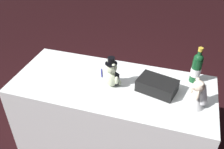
{
  "coord_description": "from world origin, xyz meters",
  "views": [
    {
      "loc": [
        -0.51,
        1.64,
        2.07
      ],
      "look_at": [
        0.0,
        0.0,
        0.84
      ],
      "focal_mm": 40.33,
      "sensor_mm": 36.0,
      "label": 1
    }
  ],
  "objects_px": {
    "teddy_bear_bride": "(198,94)",
    "signing_pen": "(102,73)",
    "gift_case_black": "(157,86)",
    "teddy_bear_groom": "(112,74)",
    "champagne_bottle": "(197,67)"
  },
  "relations": [
    {
      "from": "champagne_bottle",
      "to": "signing_pen",
      "type": "xyz_separation_m",
      "value": [
        0.81,
        0.14,
        -0.13
      ]
    },
    {
      "from": "teddy_bear_bride",
      "to": "signing_pen",
      "type": "relative_size",
      "value": 1.91
    },
    {
      "from": "teddy_bear_bride",
      "to": "champagne_bottle",
      "type": "xyz_separation_m",
      "value": [
        0.03,
        -0.32,
        0.03
      ]
    },
    {
      "from": "teddy_bear_bride",
      "to": "gift_case_black",
      "type": "relative_size",
      "value": 0.69
    },
    {
      "from": "teddy_bear_groom",
      "to": "champagne_bottle",
      "type": "xyz_separation_m",
      "value": [
        -0.67,
        -0.27,
        0.03
      ]
    },
    {
      "from": "champagne_bottle",
      "to": "gift_case_black",
      "type": "relative_size",
      "value": 0.94
    },
    {
      "from": "teddy_bear_bride",
      "to": "gift_case_black",
      "type": "xyz_separation_m",
      "value": [
        0.32,
        -0.09,
        -0.06
      ]
    },
    {
      "from": "teddy_bear_bride",
      "to": "champagne_bottle",
      "type": "bearing_deg",
      "value": -84.67
    },
    {
      "from": "teddy_bear_groom",
      "to": "gift_case_black",
      "type": "height_order",
      "value": "teddy_bear_groom"
    },
    {
      "from": "teddy_bear_bride",
      "to": "gift_case_black",
      "type": "height_order",
      "value": "teddy_bear_bride"
    },
    {
      "from": "teddy_bear_groom",
      "to": "signing_pen",
      "type": "bearing_deg",
      "value": -43.73
    },
    {
      "from": "teddy_bear_bride",
      "to": "teddy_bear_groom",
      "type": "bearing_deg",
      "value": -4.09
    },
    {
      "from": "signing_pen",
      "to": "teddy_bear_groom",
      "type": "bearing_deg",
      "value": 136.27
    },
    {
      "from": "teddy_bear_groom",
      "to": "champagne_bottle",
      "type": "height_order",
      "value": "champagne_bottle"
    },
    {
      "from": "signing_pen",
      "to": "gift_case_black",
      "type": "distance_m",
      "value": 0.53
    }
  ]
}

